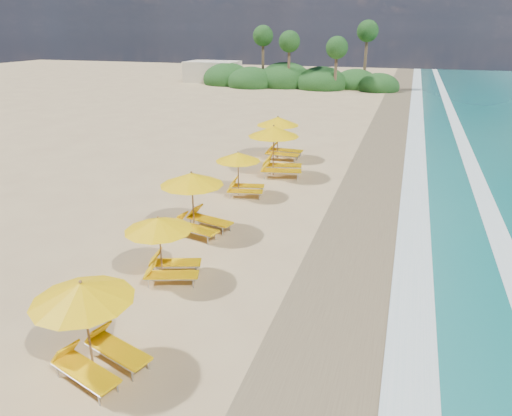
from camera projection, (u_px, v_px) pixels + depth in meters
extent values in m
plane|color=tan|center=(256.00, 238.00, 17.08)|extent=(160.00, 160.00, 0.00)
cube|color=olive|center=(367.00, 254.00, 15.92)|extent=(4.00, 160.00, 0.01)
cube|color=white|center=(413.00, 259.00, 15.48)|extent=(1.20, 160.00, 0.01)
cylinder|color=olive|center=(87.00, 327.00, 10.25)|extent=(0.05, 0.05, 2.15)
cone|color=#FFC005|center=(82.00, 292.00, 9.93)|extent=(2.77, 2.77, 0.43)
sphere|color=olive|center=(80.00, 282.00, 9.84)|extent=(0.08, 0.08, 0.08)
cylinder|color=olive|center=(160.00, 249.00, 14.04)|extent=(0.05, 0.05, 1.98)
cone|color=#FFC005|center=(158.00, 224.00, 13.74)|extent=(2.58, 2.58, 0.40)
sphere|color=olive|center=(158.00, 217.00, 13.66)|extent=(0.07, 0.07, 0.07)
cylinder|color=olive|center=(193.00, 203.00, 17.30)|extent=(0.06, 0.06, 2.27)
cone|color=#FFC005|center=(192.00, 179.00, 16.96)|extent=(2.80, 2.80, 0.46)
sphere|color=olive|center=(191.00, 172.00, 16.86)|extent=(0.08, 0.08, 0.08)
cylinder|color=olive|center=(238.00, 174.00, 21.18)|extent=(0.05, 0.05, 1.98)
cone|color=#FFC005|center=(238.00, 157.00, 20.89)|extent=(2.42, 2.42, 0.40)
sphere|color=olive|center=(238.00, 152.00, 20.81)|extent=(0.07, 0.07, 0.07)
cylinder|color=olive|center=(273.00, 151.00, 23.94)|extent=(0.06, 0.06, 2.54)
cone|color=#FFC005|center=(274.00, 131.00, 23.56)|extent=(3.10, 3.10, 0.51)
sphere|color=olive|center=(274.00, 126.00, 23.45)|extent=(0.09, 0.09, 0.09)
cylinder|color=olive|center=(278.00, 138.00, 27.18)|extent=(0.06, 0.06, 2.39)
cone|color=#FFC005|center=(278.00, 121.00, 26.82)|extent=(2.49, 2.49, 0.48)
sphere|color=olive|center=(278.00, 116.00, 26.73)|extent=(0.09, 0.09, 0.09)
ellipsoid|color=#163D14|center=(321.00, 84.00, 58.47)|extent=(6.40, 6.40, 4.16)
ellipsoid|color=#163D14|center=(285.00, 81.00, 60.77)|extent=(7.20, 7.20, 4.68)
ellipsoid|color=#163D14|center=(251.00, 82.00, 60.19)|extent=(6.00, 6.00, 3.90)
ellipsoid|color=#163D14|center=(355.00, 84.00, 59.12)|extent=(5.60, 5.60, 3.64)
ellipsoid|color=#163D14|center=(228.00, 79.00, 63.09)|extent=(6.60, 6.60, 4.29)
ellipsoid|color=#163D14|center=(378.00, 87.00, 56.50)|extent=(5.00, 5.00, 3.25)
cylinder|color=brown|center=(336.00, 70.00, 55.44)|extent=(0.36, 0.36, 5.00)
sphere|color=#163D14|center=(337.00, 48.00, 54.54)|extent=(2.60, 2.60, 2.60)
cylinder|color=brown|center=(289.00, 65.00, 57.95)|extent=(0.36, 0.36, 5.60)
sphere|color=#163D14|center=(289.00, 41.00, 56.93)|extent=(2.60, 2.60, 2.60)
cylinder|color=brown|center=(263.00, 61.00, 60.76)|extent=(0.36, 0.36, 6.20)
sphere|color=#163D14|center=(263.00, 36.00, 59.64)|extent=(2.60, 2.60, 2.60)
cylinder|color=brown|center=(365.00, 60.00, 57.80)|extent=(0.36, 0.36, 6.80)
sphere|color=#163D14|center=(368.00, 31.00, 56.56)|extent=(2.60, 2.60, 2.60)
cube|color=beige|center=(213.00, 72.00, 65.46)|extent=(7.00, 5.00, 2.80)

